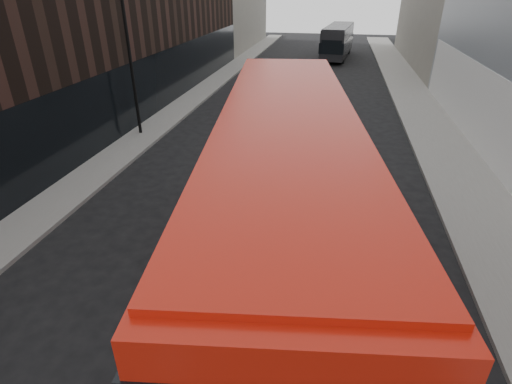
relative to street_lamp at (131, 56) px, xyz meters
The scene contains 8 objects.
sidewalk_right 17.69m from the street_lamp, 24.00° to the left, with size 3.00×80.00×0.15m, color slate.
sidewalk_left 8.12m from the street_lamp, 88.20° to the left, with size 2.00×80.00×0.15m, color slate.
street_lamp is the anchor object (origin of this frame).
red_bus 14.36m from the street_lamp, 49.89° to the right, with size 4.60×12.84×5.09m.
grey_bus 29.68m from the street_lamp, 70.31° to the left, with size 3.55×10.62×3.38m.
car_a 11.97m from the street_lamp, 21.95° to the right, with size 1.62×4.04×1.38m, color black.
car_b 10.76m from the street_lamp, 30.26° to the left, with size 1.44×4.12×1.36m, color gray.
car_c 12.40m from the street_lamp, 39.41° to the left, with size 1.82×4.48×1.30m, color black.
Camera 1 is at (1.92, -1.21, 7.41)m, focal length 28.00 mm.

